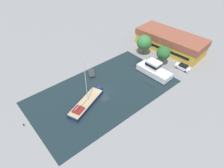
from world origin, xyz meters
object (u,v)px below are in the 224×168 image
warehouse_building (170,42)px  sailboat_moored (86,103)px  quay_tree_near_building (144,43)px  motor_cruiser (154,70)px  quay_tree_by_water (163,53)px  small_dinghy (92,73)px  parked_car (183,67)px

warehouse_building → sailboat_moored: 38.18m
warehouse_building → quay_tree_near_building: size_ratio=3.63×
motor_cruiser → quay_tree_by_water: bearing=13.9°
small_dinghy → parked_car: bearing=172.9°
warehouse_building → parked_car: warehouse_building is taller
motor_cruiser → small_dinghy: size_ratio=2.64×
warehouse_building → quay_tree_by_water: (4.31, -9.49, 1.15)m
motor_cruiser → quay_tree_near_building: bearing=55.1°
sailboat_moored → warehouse_building: bearing=73.9°
quay_tree_near_building → quay_tree_by_water: 8.11m
quay_tree_near_building → parked_car: (14.07, 2.49, -3.39)m
small_dinghy → quay_tree_near_building: bearing=-157.5°
quay_tree_near_building → motor_cruiser: quay_tree_near_building is taller
quay_tree_near_building → sailboat_moored: sailboat_moored is taller
quay_tree_by_water → small_dinghy: size_ratio=1.54×
warehouse_building → motor_cruiser: bearing=-74.3°
sailboat_moored → small_dinghy: (-9.25, 8.29, -0.27)m
parked_car → motor_cruiser: motor_cruiser is taller
quay_tree_near_building → quay_tree_by_water: (8.11, -0.15, -0.18)m
motor_cruiser → sailboat_moored: bearing=170.7°
warehouse_building → small_dinghy: warehouse_building is taller
quay_tree_by_water → motor_cruiser: bearing=-73.4°
quay_tree_near_building → sailboat_moored: bearing=-75.6°
quay_tree_by_water → small_dinghy: 22.84m
sailboat_moored → quay_tree_by_water: bearing=67.1°
motor_cruiser → small_dinghy: bearing=137.2°
parked_car → motor_cruiser: size_ratio=0.46×
parked_car → motor_cruiser: bearing=149.7°
quay_tree_by_water → quay_tree_near_building: bearing=178.9°
sailboat_moored → small_dinghy: 12.42m
warehouse_building → motor_cruiser: 16.83m
parked_car → quay_tree_by_water: bearing=108.9°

